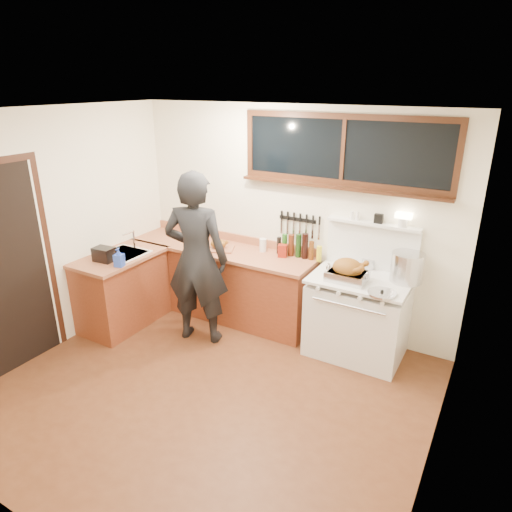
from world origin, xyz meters
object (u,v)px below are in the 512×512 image
Objects in this scene: cutting_board at (219,246)px; roast_turkey at (348,271)px; vintage_stove at (358,314)px; man at (196,259)px.

roast_turkey is (1.67, -0.10, 0.05)m from cutting_board.
cutting_board is at bearing -178.80° from vintage_stove.
cutting_board is (-1.77, -0.04, 0.49)m from vintage_stove.
vintage_stove is at bearing 51.75° from roast_turkey.
man is 4.51× the size of cutting_board.
cutting_board is at bearing 176.63° from roast_turkey.
man reaches higher than vintage_stove.
vintage_stove reaches higher than roast_turkey.
man is (-1.69, -0.60, 0.52)m from vintage_stove.
roast_turkey is at bearing 16.46° from man.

